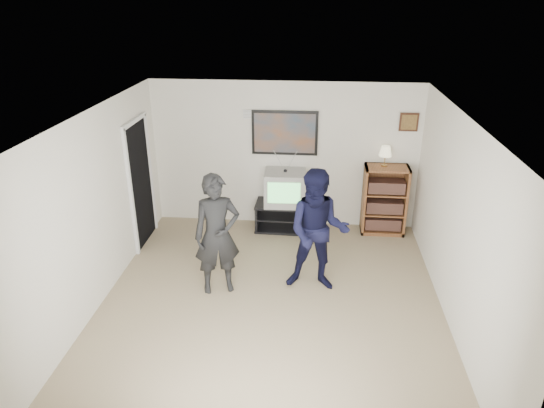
% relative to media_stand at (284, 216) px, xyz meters
% --- Properties ---
extents(room_shell, '(4.51, 5.00, 2.51)m').
position_rel_media_stand_xyz_m(room_shell, '(-0.02, -1.88, 1.01)').
color(room_shell, '#74604A').
rests_on(room_shell, ground).
extents(media_stand, '(0.98, 0.56, 0.48)m').
position_rel_media_stand_xyz_m(media_stand, '(0.00, 0.00, 0.00)').
color(media_stand, black).
rests_on(media_stand, room_shell).
extents(crt_television, '(0.70, 0.60, 0.58)m').
position_rel_media_stand_xyz_m(crt_television, '(0.01, 0.00, 0.53)').
color(crt_television, '#A1A09B').
rests_on(crt_television, media_stand).
extents(bookshelf, '(0.72, 0.41, 1.18)m').
position_rel_media_stand_xyz_m(bookshelf, '(1.69, 0.05, 0.35)').
color(bookshelf, brown).
rests_on(bookshelf, room_shell).
extents(table_lamp, '(0.21, 0.21, 0.34)m').
position_rel_media_stand_xyz_m(table_lamp, '(1.63, 0.09, 1.11)').
color(table_lamp, beige).
rests_on(table_lamp, bookshelf).
extents(person_tall, '(0.72, 0.58, 1.69)m').
position_rel_media_stand_xyz_m(person_tall, '(-0.76, -1.95, 0.60)').
color(person_tall, black).
rests_on(person_tall, room_shell).
extents(person_short, '(0.88, 0.70, 1.73)m').
position_rel_media_stand_xyz_m(person_short, '(0.57, -1.77, 0.63)').
color(person_short, black).
rests_on(person_short, room_shell).
extents(controller_left, '(0.07, 0.14, 0.04)m').
position_rel_media_stand_xyz_m(controller_left, '(-0.75, -1.78, 0.93)').
color(controller_left, white).
rests_on(controller_left, person_tall).
extents(controller_right, '(0.04, 0.12, 0.03)m').
position_rel_media_stand_xyz_m(controller_right, '(0.53, -1.58, 0.88)').
color(controller_right, white).
rests_on(controller_right, person_short).
extents(poster, '(1.10, 0.03, 0.75)m').
position_rel_media_stand_xyz_m(poster, '(-0.02, 0.25, 1.41)').
color(poster, black).
rests_on(poster, room_shell).
extents(air_vent, '(0.28, 0.02, 0.14)m').
position_rel_media_stand_xyz_m(air_vent, '(-0.57, 0.25, 1.71)').
color(air_vent, white).
rests_on(air_vent, room_shell).
extents(small_picture, '(0.30, 0.03, 0.30)m').
position_rel_media_stand_xyz_m(small_picture, '(1.98, 0.25, 1.64)').
color(small_picture, '#3B1F13').
rests_on(small_picture, room_shell).
extents(doorway, '(0.03, 0.85, 2.00)m').
position_rel_media_stand_xyz_m(doorway, '(-2.26, -0.63, 0.76)').
color(doorway, black).
rests_on(doorway, room_shell).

